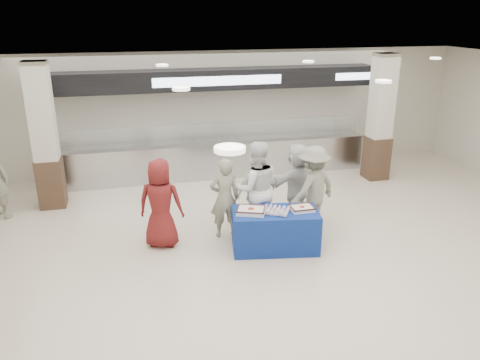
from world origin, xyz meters
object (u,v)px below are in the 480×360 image
object	(u,v)px
display_table	(275,230)
chef_tall	(256,189)
civilian_maroon	(161,203)
soldier_b	(313,189)
cupcake_tray	(276,211)
soldier_a	(225,198)
chef_short	(256,192)
sheet_cake_right	(302,208)
sheet_cake_left	(251,210)
civilian_white	(297,182)

from	to	relation	value
display_table	chef_tall	xyz separation A→B (m)	(-0.17, 0.71, 0.56)
civilian_maroon	soldier_b	size ratio (longest dim) A/B	0.97
cupcake_tray	soldier_a	world-z (taller)	soldier_a
chef_short	soldier_b	bearing A→B (deg)	144.67
display_table	chef_tall	world-z (taller)	chef_tall
sheet_cake_right	soldier_a	bearing A→B (deg)	147.41
display_table	sheet_cake_right	xyz separation A→B (m)	(0.48, -0.06, 0.42)
display_table	sheet_cake_left	size ratio (longest dim) A/B	2.60
civilian_maroon	chef_short	size ratio (longest dim) A/B	1.14
display_table	chef_short	xyz separation A→B (m)	(-0.09, 1.01, 0.37)
sheet_cake_right	chef_tall	xyz separation A→B (m)	(-0.65, 0.78, 0.14)
cupcake_tray	civilian_maroon	distance (m)	2.10
sheet_cake_right	cupcake_tray	world-z (taller)	sheet_cake_right
display_table	chef_short	distance (m)	1.08
sheet_cake_left	display_table	bearing A→B (deg)	-5.97
cupcake_tray	civilian_white	xyz separation A→B (m)	(0.86, 1.25, 0.04)
display_table	civilian_maroon	xyz separation A→B (m)	(-2.00, 0.64, 0.47)
display_table	soldier_b	bearing A→B (deg)	43.10
sheet_cake_right	cupcake_tray	size ratio (longest dim) A/B	0.81
sheet_cake_right	civilian_maroon	size ratio (longest dim) A/B	0.24
civilian_maroon	soldier_a	size ratio (longest dim) A/B	1.07
soldier_b	civilian_white	world-z (taller)	soldier_b
civilian_maroon	chef_tall	distance (m)	1.84
cupcake_tray	chef_short	distance (m)	1.06
sheet_cake_left	chef_tall	size ratio (longest dim) A/B	0.32
chef_short	civilian_white	size ratio (longest dim) A/B	0.91
display_table	chef_short	bearing A→B (deg)	104.59
chef_tall	chef_short	xyz separation A→B (m)	(0.08, 0.30, -0.20)
civilian_maroon	soldier_a	bearing A→B (deg)	-157.58
soldier_b	civilian_maroon	bearing A→B (deg)	-24.16
civilian_maroon	soldier_b	distance (m)	2.97
sheet_cake_left	civilian_white	size ratio (longest dim) A/B	0.36
sheet_cake_left	sheet_cake_right	world-z (taller)	sheet_cake_left
sheet_cake_right	sheet_cake_left	bearing A→B (deg)	173.20
sheet_cake_right	cupcake_tray	bearing A→B (deg)	177.32
sheet_cake_left	sheet_cake_right	xyz separation A→B (m)	(0.93, -0.11, -0.01)
cupcake_tray	chef_short	bearing A→B (deg)	93.99
chef_short	soldier_b	distance (m)	1.13
civilian_white	cupcake_tray	bearing A→B (deg)	31.39
chef_tall	soldier_a	bearing A→B (deg)	0.17
display_table	sheet_cake_right	distance (m)	0.64
soldier_a	cupcake_tray	bearing A→B (deg)	135.38
sheet_cake_right	soldier_b	xyz separation A→B (m)	(0.49, 0.70, 0.07)
civilian_maroon	soldier_b	world-z (taller)	soldier_b
sheet_cake_right	soldier_a	world-z (taller)	soldier_a
sheet_cake_left	civilian_white	distance (m)	1.74
sheet_cake_right	soldier_a	xyz separation A→B (m)	(-1.26, 0.81, -0.00)
display_table	civilian_white	size ratio (longest dim) A/B	0.95
sheet_cake_right	chef_short	size ratio (longest dim) A/B	0.28
chef_short	cupcake_tray	bearing A→B (deg)	78.04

